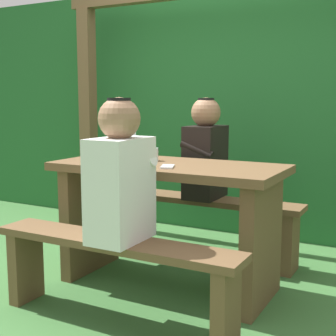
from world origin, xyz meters
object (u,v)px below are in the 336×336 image
Objects in this scene: picnic_table at (168,204)px; drinking_glass at (152,154)px; person_black_coat at (205,152)px; person_white_shirt at (120,176)px; bottle_left at (134,147)px; bench_far at (206,215)px; bench_near at (114,263)px; cell_phone at (167,167)px.

drinking_glass reaches higher than picnic_table.
person_black_coat is 0.54m from drinking_glass.
person_white_shirt is 0.71m from bottle_left.
person_white_shirt is at bearing -87.79° from bench_far.
bench_near is 0.46m from person_white_shirt.
cell_phone is (0.08, 0.44, 0.46)m from bench_near.
drinking_glass is at bearing 114.34° from cell_phone.
bench_near is 1.95× the size of person_black_coat.
drinking_glass is 0.59× the size of cell_phone.
person_white_shirt is 5.14× the size of cell_phone.
cell_phone is at bearing -43.84° from drinking_glass.
cell_phone is (0.08, -0.74, 0.46)m from bench_far.
picnic_table is at bearing -8.76° from bottle_left.
person_black_coat reaches higher than bottle_left.
bench_near is 6.60× the size of bottle_left.
bottle_left reaches higher than picnic_table.
person_black_coat is (-0.01, 1.17, 0.46)m from bench_near.
bottle_left is at bearing -115.55° from person_black_coat.
picnic_table is 0.64m from person_white_shirt.
bench_far is 1.95× the size of person_white_shirt.
picnic_table is at bearing 95.53° from cell_phone.
person_white_shirt is at bearing -63.17° from bottle_left.
picnic_table reaches higher than bench_near.
picnic_table is at bearing 90.00° from bench_near.
person_white_shirt is 1.00× the size of person_black_coat.
person_white_shirt is 1.17m from person_black_coat.
picnic_table is at bearing 94.43° from person_white_shirt.
bench_far is 10.00× the size of cell_phone.
person_white_shirt is 0.43m from cell_phone.
person_black_coat is at bearing 92.80° from person_white_shirt.
person_white_shirt is 8.75× the size of drinking_glass.
bench_far is (0.00, 0.59, -0.20)m from picnic_table.
person_black_coat is at bearing 64.45° from bottle_left.
person_black_coat is 0.61m from bottle_left.
person_white_shirt is at bearing -73.41° from drinking_glass.
person_white_shirt reaches higher than bottle_left.
bottle_left reaches higher than cell_phone.
bottle_left is (-0.32, 0.63, 0.08)m from person_white_shirt.
drinking_glass is 0.39× the size of bottle_left.
person_white_shirt is (0.05, -0.58, 0.26)m from picnic_table.
bench_far is at bearing 90.00° from bench_near.
person_white_shirt reaches higher than bench_near.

